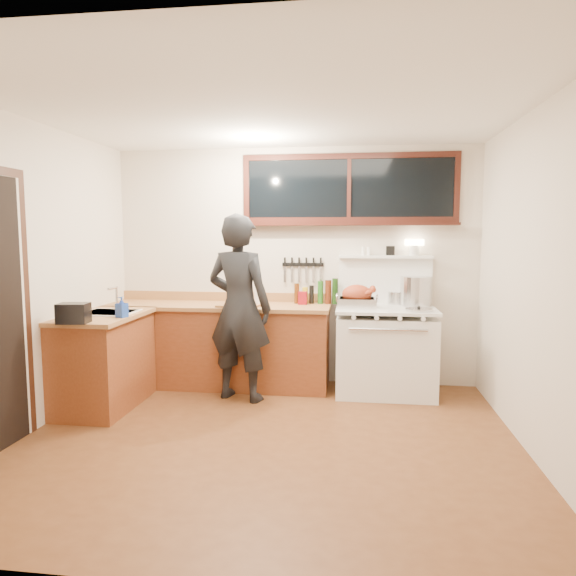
# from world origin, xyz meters

# --- Properties ---
(ground_plane) EXTENTS (4.00, 3.50, 0.02)m
(ground_plane) POSITION_xyz_m (0.00, 0.00, -0.01)
(ground_plane) COLOR #562E16
(room_shell) EXTENTS (4.10, 3.60, 2.65)m
(room_shell) POSITION_xyz_m (0.00, 0.00, 1.65)
(room_shell) COLOR beige
(room_shell) RESTS_ON ground
(counter_back) EXTENTS (2.44, 0.64, 1.00)m
(counter_back) POSITION_xyz_m (-0.80, 1.45, 0.45)
(counter_back) COLOR brown
(counter_back) RESTS_ON ground
(counter_left) EXTENTS (0.64, 1.09, 0.90)m
(counter_left) POSITION_xyz_m (-1.70, 0.62, 0.45)
(counter_left) COLOR brown
(counter_left) RESTS_ON ground
(sink_unit) EXTENTS (0.50, 0.45, 0.37)m
(sink_unit) POSITION_xyz_m (-1.68, 0.70, 0.85)
(sink_unit) COLOR white
(sink_unit) RESTS_ON counter_left
(vintage_stove) EXTENTS (1.02, 0.74, 1.60)m
(vintage_stove) POSITION_xyz_m (1.00, 1.41, 0.47)
(vintage_stove) COLOR white
(vintage_stove) RESTS_ON ground
(back_window) EXTENTS (2.32, 0.13, 0.77)m
(back_window) POSITION_xyz_m (0.60, 1.72, 2.06)
(back_window) COLOR black
(back_window) RESTS_ON room_shell
(knife_strip) EXTENTS (0.46, 0.03, 0.28)m
(knife_strip) POSITION_xyz_m (0.10, 1.73, 1.31)
(knife_strip) COLOR black
(knife_strip) RESTS_ON room_shell
(man) EXTENTS (0.77, 0.61, 1.86)m
(man) POSITION_xyz_m (-0.46, 1.01, 0.93)
(man) COLOR black
(man) RESTS_ON ground
(soap_bottle) EXTENTS (0.11, 0.11, 0.19)m
(soap_bottle) POSITION_xyz_m (-1.43, 0.47, 1.00)
(soap_bottle) COLOR #2042A4
(soap_bottle) RESTS_ON counter_left
(toaster) EXTENTS (0.27, 0.21, 0.17)m
(toaster) POSITION_xyz_m (-1.70, 0.12, 0.99)
(toaster) COLOR black
(toaster) RESTS_ON counter_left
(cutting_board) EXTENTS (0.47, 0.40, 0.14)m
(cutting_board) POSITION_xyz_m (-0.52, 1.28, 0.95)
(cutting_board) COLOR #9F6D3F
(cutting_board) RESTS_ON counter_back
(roast_turkey) EXTENTS (0.43, 0.30, 0.24)m
(roast_turkey) POSITION_xyz_m (0.70, 1.38, 1.00)
(roast_turkey) COLOR silver
(roast_turkey) RESTS_ON vintage_stove
(stockpot) EXTENTS (0.37, 0.37, 0.31)m
(stockpot) POSITION_xyz_m (1.32, 1.61, 1.06)
(stockpot) COLOR silver
(stockpot) RESTS_ON vintage_stove
(saucepan) EXTENTS (0.22, 0.32, 0.14)m
(saucepan) POSITION_xyz_m (1.12, 1.70, 0.97)
(saucepan) COLOR silver
(saucepan) RESTS_ON vintage_stove
(pot_lid) EXTENTS (0.33, 0.33, 0.04)m
(pot_lid) POSITION_xyz_m (1.31, 1.24, 0.91)
(pot_lid) COLOR silver
(pot_lid) RESTS_ON vintage_stove
(coffee_tin) EXTENTS (0.09, 0.08, 0.14)m
(coffee_tin) POSITION_xyz_m (0.12, 1.55, 0.97)
(coffee_tin) COLOR maroon
(coffee_tin) RESTS_ON counter_back
(pitcher) EXTENTS (0.11, 0.11, 0.17)m
(pitcher) POSITION_xyz_m (-0.38, 1.58, 0.99)
(pitcher) COLOR white
(pitcher) RESTS_ON counter_back
(bottle_cluster) EXTENTS (0.48, 0.07, 0.28)m
(bottle_cluster) POSITION_xyz_m (0.29, 1.63, 1.02)
(bottle_cluster) COLOR black
(bottle_cluster) RESTS_ON counter_back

